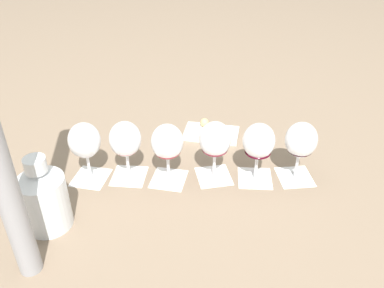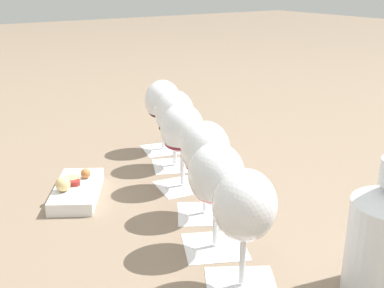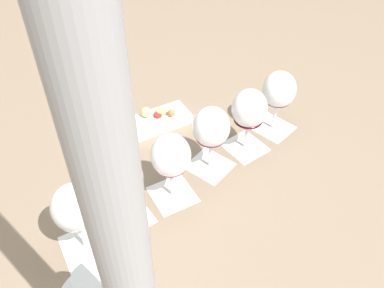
% 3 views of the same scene
% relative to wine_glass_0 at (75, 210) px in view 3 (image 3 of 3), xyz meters
% --- Properties ---
extents(ground_plane, '(8.00, 8.00, 0.00)m').
position_rel_wine_glass_0_xyz_m(ground_plane, '(0.27, -0.10, -0.12)').
color(ground_plane, '#7F6B56').
extents(tasting_card_0, '(0.13, 0.14, 0.00)m').
position_rel_wine_glass_0_xyz_m(tasting_card_0, '(0.00, 0.00, -0.12)').
color(tasting_card_0, white).
rests_on(tasting_card_0, ground_plane).
extents(tasting_card_1, '(0.13, 0.13, 0.00)m').
position_rel_wine_glass_0_xyz_m(tasting_card_1, '(0.11, -0.03, -0.12)').
color(tasting_card_1, white).
rests_on(tasting_card_1, ground_plane).
extents(tasting_card_2, '(0.13, 0.14, 0.00)m').
position_rel_wine_glass_0_xyz_m(tasting_card_2, '(0.21, -0.08, -0.12)').
color(tasting_card_2, white).
rests_on(tasting_card_2, ground_plane).
extents(tasting_card_3, '(0.11, 0.11, 0.00)m').
position_rel_wine_glass_0_xyz_m(tasting_card_3, '(0.34, -0.12, -0.12)').
color(tasting_card_3, white).
rests_on(tasting_card_3, ground_plane).
extents(tasting_card_4, '(0.13, 0.13, 0.00)m').
position_rel_wine_glass_0_xyz_m(tasting_card_4, '(0.45, -0.16, -0.12)').
color(tasting_card_4, white).
rests_on(tasting_card_4, ground_plane).
extents(tasting_card_5, '(0.12, 0.12, 0.00)m').
position_rel_wine_glass_0_xyz_m(tasting_card_5, '(0.56, -0.20, -0.12)').
color(tasting_card_5, white).
rests_on(tasting_card_5, ground_plane).
extents(wine_glass_0, '(0.09, 0.09, 0.18)m').
position_rel_wine_glass_0_xyz_m(wine_glass_0, '(0.00, 0.00, 0.00)').
color(wine_glass_0, white).
rests_on(wine_glass_0, tasting_card_0).
extents(wine_glass_1, '(0.09, 0.09, 0.18)m').
position_rel_wine_glass_0_xyz_m(wine_glass_1, '(0.11, -0.03, -0.00)').
color(wine_glass_1, white).
rests_on(wine_glass_1, tasting_card_1).
extents(wine_glass_2, '(0.09, 0.09, 0.18)m').
position_rel_wine_glass_0_xyz_m(wine_glass_2, '(0.21, -0.08, 0.00)').
color(wine_glass_2, white).
rests_on(wine_glass_2, tasting_card_2).
extents(wine_glass_3, '(0.09, 0.09, 0.18)m').
position_rel_wine_glass_0_xyz_m(wine_glass_3, '(0.34, -0.12, 0.00)').
color(wine_glass_3, white).
rests_on(wine_glass_3, tasting_card_3).
extents(wine_glass_4, '(0.09, 0.09, 0.18)m').
position_rel_wine_glass_0_xyz_m(wine_glass_4, '(0.45, -0.16, 0.00)').
color(wine_glass_4, white).
rests_on(wine_glass_4, tasting_card_4).
extents(wine_glass_5, '(0.09, 0.09, 0.18)m').
position_rel_wine_glass_0_xyz_m(wine_glass_5, '(0.56, -0.20, 0.00)').
color(wine_glass_5, white).
rests_on(wine_glass_5, tasting_card_5).
extents(snack_dish, '(0.19, 0.16, 0.05)m').
position_rel_wine_glass_0_xyz_m(snack_dish, '(0.41, 0.09, -0.10)').
color(snack_dish, white).
rests_on(snack_dish, ground_plane).
extents(umbrella_pole, '(0.05, 0.05, 0.79)m').
position_rel_wine_glass_0_xyz_m(umbrella_pole, '(-0.17, -0.28, 0.27)').
color(umbrella_pole, '#99999E').
rests_on(umbrella_pole, ground_plane).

